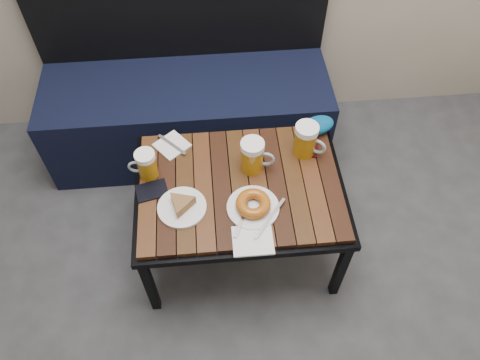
{
  "coord_description": "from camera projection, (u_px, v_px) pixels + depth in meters",
  "views": [
    {
      "loc": [
        0.0,
        0.02,
        1.97
      ],
      "look_at": [
        0.1,
        1.1,
        0.5
      ],
      "focal_mm": 35.0,
      "sensor_mm": 36.0,
      "label": 1
    }
  ],
  "objects": [
    {
      "name": "plate_bagel",
      "position": [
        253.0,
        206.0,
        1.77
      ],
      "size": [
        0.23,
        0.24,
        0.06
      ],
      "color": "white",
      "rests_on": "cafe_table"
    },
    {
      "name": "bench",
      "position": [
        188.0,
        107.0,
        2.4
      ],
      "size": [
        1.4,
        0.5,
        0.95
      ],
      "color": "black",
      "rests_on": "ground"
    },
    {
      "name": "plate_pie",
      "position": [
        182.0,
        205.0,
        1.77
      ],
      "size": [
        0.19,
        0.19,
        0.05
      ],
      "color": "white",
      "rests_on": "cafe_table"
    },
    {
      "name": "beer_mug_left",
      "position": [
        146.0,
        165.0,
        1.83
      ],
      "size": [
        0.12,
        0.08,
        0.13
      ],
      "rotation": [
        0.0,
        0.0,
        3.09
      ],
      "color": "#A0690C",
      "rests_on": "cafe_table"
    },
    {
      "name": "napkin_right",
      "position": [
        253.0,
        240.0,
        1.7
      ],
      "size": [
        0.15,
        0.13,
        0.01
      ],
      "rotation": [
        0.0,
        0.0,
        -0.0
      ],
      "color": "white",
      "rests_on": "cafe_table"
    },
    {
      "name": "napkin_left",
      "position": [
        172.0,
        145.0,
        1.97
      ],
      "size": [
        0.17,
        0.17,
        0.01
      ],
      "rotation": [
        0.0,
        0.0,
        0.68
      ],
      "color": "white",
      "rests_on": "cafe_table"
    },
    {
      "name": "knit_pouch",
      "position": [
        318.0,
        125.0,
        2.0
      ],
      "size": [
        0.17,
        0.13,
        0.06
      ],
      "primitive_type": "ellipsoid",
      "rotation": [
        0.0,
        0.0,
        0.32
      ],
      "color": "navy",
      "rests_on": "cafe_table"
    },
    {
      "name": "passport_navy",
      "position": [
        152.0,
        191.0,
        1.83
      ],
      "size": [
        0.14,
        0.11,
        0.01
      ],
      "primitive_type": "cube",
      "rotation": [
        0.0,
        0.0,
        -1.34
      ],
      "color": "black",
      "rests_on": "cafe_table"
    },
    {
      "name": "beer_mug_right",
      "position": [
        306.0,
        140.0,
        1.89
      ],
      "size": [
        0.14,
        0.12,
        0.15
      ],
      "rotation": [
        0.0,
        0.0,
        -0.56
      ],
      "color": "#A0690C",
      "rests_on": "cafe_table"
    },
    {
      "name": "passport_burgundy",
      "position": [
        308.0,
        146.0,
        1.97
      ],
      "size": [
        0.11,
        0.14,
        0.01
      ],
      "primitive_type": "cube",
      "rotation": [
        0.0,
        0.0,
        -0.25
      ],
      "color": "black",
      "rests_on": "cafe_table"
    },
    {
      "name": "beer_mug_centre",
      "position": [
        253.0,
        156.0,
        1.84
      ],
      "size": [
        0.14,
        0.1,
        0.15
      ],
      "rotation": [
        0.0,
        0.0,
        -0.18
      ],
      "color": "#A0690C",
      "rests_on": "cafe_table"
    },
    {
      "name": "cafe_table",
      "position": [
        240.0,
        191.0,
        1.89
      ],
      "size": [
        0.84,
        0.62,
        0.47
      ],
      "color": "black",
      "rests_on": "ground"
    }
  ]
}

